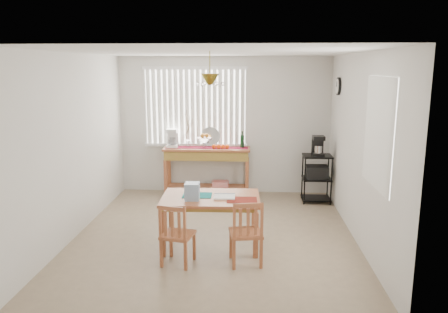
# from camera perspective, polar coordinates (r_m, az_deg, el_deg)

# --- Properties ---
(ground) EXTENTS (4.00, 4.50, 0.01)m
(ground) POSITION_cam_1_polar(r_m,az_deg,el_deg) (6.50, -1.20, -10.14)
(ground) COLOR gray
(room_shell) EXTENTS (4.20, 4.70, 2.70)m
(room_shell) POSITION_cam_1_polar(r_m,az_deg,el_deg) (6.09, -1.23, 4.91)
(room_shell) COLOR silver
(room_shell) RESTS_ON ground
(sideboard) EXTENTS (1.62, 0.46, 0.91)m
(sideboard) POSITION_cam_1_polar(r_m,az_deg,el_deg) (8.23, -2.17, -0.40)
(sideboard) COLOR #AA5E39
(sideboard) RESTS_ON ground
(sideboard_items) EXTENTS (1.54, 0.39, 0.70)m
(sideboard_items) POSITION_cam_1_polar(r_m,az_deg,el_deg) (8.21, -4.02, 2.15)
(sideboard_items) COLOR maroon
(sideboard_items) RESTS_ON sideboard
(wire_cart) EXTENTS (0.51, 0.40, 0.86)m
(wire_cart) POSITION_cam_1_polar(r_m,az_deg,el_deg) (8.01, 12.02, -2.23)
(wire_cart) COLOR black
(wire_cart) RESTS_ON ground
(cart_items) EXTENTS (0.20, 0.24, 0.35)m
(cart_items) POSITION_cam_1_polar(r_m,az_deg,el_deg) (7.92, 12.16, 1.34)
(cart_items) COLOR black
(cart_items) RESTS_ON wire_cart
(dining_table) EXTENTS (1.33, 0.87, 0.70)m
(dining_table) POSITION_cam_1_polar(r_m,az_deg,el_deg) (5.90, -1.75, -6.00)
(dining_table) COLOR #AA5E39
(dining_table) RESTS_ON ground
(table_items) EXTENTS (1.01, 0.46, 0.22)m
(table_items) POSITION_cam_1_polar(r_m,az_deg,el_deg) (5.75, -3.09, -4.77)
(table_items) COLOR #157675
(table_items) RESTS_ON dining_table
(chair_left) EXTENTS (0.43, 0.43, 0.79)m
(chair_left) POSITION_cam_1_polar(r_m,az_deg,el_deg) (5.45, -6.20, -10.14)
(chair_left) COLOR #AA5E39
(chair_left) RESTS_ON ground
(chair_right) EXTENTS (0.44, 0.44, 0.84)m
(chair_right) POSITION_cam_1_polar(r_m,az_deg,el_deg) (5.43, 2.92, -9.96)
(chair_right) COLOR #AA5E39
(chair_right) RESTS_ON ground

